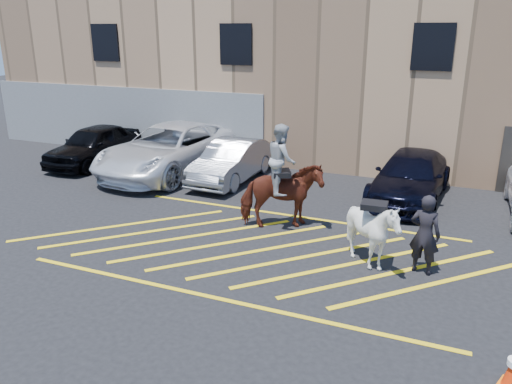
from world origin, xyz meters
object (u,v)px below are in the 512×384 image
at_px(handler, 425,234).
at_px(mounted_bay, 281,187).
at_px(car_silver_sedan, 232,161).
at_px(car_blue_suv, 411,177).
at_px(car_black_suv, 94,145).
at_px(car_white_pickup, 171,149).
at_px(saddled_white, 372,232).

height_order(handler, mounted_bay, mounted_bay).
relative_size(car_silver_sedan, car_blue_suv, 0.87).
xyz_separation_m(handler, mounted_bay, (-3.79, 1.28, 0.24)).
xyz_separation_m(car_blue_suv, mounted_bay, (-2.97, -3.87, 0.43)).
bearing_deg(car_silver_sedan, mounted_bay, -47.11).
distance_m(car_black_suv, handler, 13.78).
relative_size(car_black_suv, car_silver_sedan, 1.05).
xyz_separation_m(car_black_suv, car_white_pickup, (3.50, 0.05, 0.13)).
xyz_separation_m(car_black_suv, car_silver_sedan, (6.04, 0.00, -0.06)).
relative_size(car_blue_suv, handler, 2.74).
height_order(car_black_suv, car_white_pickup, car_white_pickup).
bearing_deg(handler, car_white_pickup, -14.79).
relative_size(car_blue_suv, mounted_bay, 1.74).
height_order(car_silver_sedan, saddled_white, saddled_white).
relative_size(car_black_suv, handler, 2.50).
bearing_deg(car_black_suv, car_blue_suv, 1.24).
bearing_deg(car_silver_sedan, car_black_suv, -178.47).
xyz_separation_m(car_white_pickup, mounted_bay, (5.63, -3.56, 0.25)).
xyz_separation_m(car_blue_suv, handler, (0.82, -5.14, 0.19)).
relative_size(car_white_pickup, handler, 3.56).
distance_m(car_black_suv, car_silver_sedan, 6.04).
bearing_deg(saddled_white, mounted_bay, 152.22).
bearing_deg(car_white_pickup, car_blue_suv, 7.39).
bearing_deg(car_blue_suv, saddled_white, -88.64).
bearing_deg(car_blue_suv, mounted_bay, -122.97).
bearing_deg(car_black_suv, car_white_pickup, 0.33).
relative_size(car_silver_sedan, handler, 2.38).
height_order(mounted_bay, saddled_white, mounted_bay).
height_order(car_blue_suv, mounted_bay, mounted_bay).
bearing_deg(saddled_white, handler, 6.95).
bearing_deg(handler, mounted_bay, -6.22).
distance_m(car_black_suv, saddled_white, 12.80).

